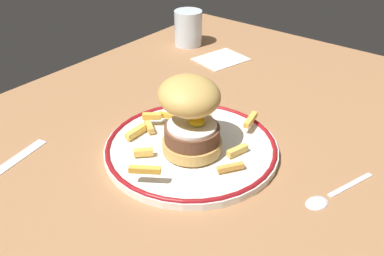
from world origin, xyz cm
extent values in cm
cube|color=#9D6D46|center=(0.00, 0.00, -2.00)|extent=(123.33, 85.61, 4.00)
cylinder|color=white|center=(1.72, -0.15, 0.60)|extent=(27.89, 27.89, 1.20)
torus|color=maroon|center=(1.72, -0.15, 1.20)|extent=(27.49, 27.49, 0.80)
cylinder|color=tan|center=(0.53, -1.09, 2.50)|extent=(9.28, 9.28, 1.80)
cylinder|color=brown|center=(0.53, -1.09, 4.56)|extent=(8.54, 8.54, 2.33)
cylinder|color=white|center=(0.53, -1.09, 5.98)|extent=(7.62, 7.62, 0.50)
ellipsoid|color=yellow|center=(1.12, -1.55, 6.65)|extent=(2.60, 2.60, 1.40)
ellipsoid|color=tan|center=(1.29, 0.06, 10.45)|extent=(11.89, 12.27, 6.36)
cube|color=#ECBC50|center=(4.16, -7.19, 2.07)|extent=(3.83, 1.89, 0.94)
cube|color=#EAB147|center=(11.98, -4.64, 2.98)|extent=(4.67, 1.89, 0.92)
cube|color=#E9AC50|center=(0.91, 8.50, 2.07)|extent=(2.90, 3.68, 0.93)
cube|color=gold|center=(8.99, 6.75, 3.73)|extent=(3.97, 1.61, 0.85)
cube|color=gold|center=(8.38, 9.63, 2.01)|extent=(3.63, 2.33, 0.82)
cube|color=#E8B44C|center=(-5.25, 3.84, 2.09)|extent=(2.83, 2.79, 0.99)
cube|color=gold|center=(2.35, 9.07, 3.08)|extent=(2.73, 3.17, 0.99)
cube|color=gold|center=(8.33, 7.75, 2.00)|extent=(2.53, 2.65, 0.81)
cube|color=gold|center=(-0.17, -8.72, 2.00)|extent=(3.89, 2.93, 0.81)
cube|color=gold|center=(4.48, 7.48, 2.80)|extent=(1.85, 3.32, 0.80)
cube|color=gold|center=(9.84, 3.78, 2.05)|extent=(2.03, 3.98, 0.89)
cube|color=gold|center=(-9.84, -0.99, 3.80)|extent=(3.23, 4.20, 0.88)
cube|color=#EBBA4B|center=(-1.84, 8.86, 2.10)|extent=(4.26, 1.14, 1.00)
cylinder|color=silver|center=(38.48, 30.21, 4.33)|extent=(6.97, 6.97, 8.65)
cylinder|color=silver|center=(38.48, 30.21, 2.41)|extent=(6.41, 6.41, 4.82)
cube|color=silver|center=(-16.75, 20.40, 0.20)|extent=(11.14, 3.97, 0.24)
cube|color=silver|center=(9.53, -23.39, 0.20)|extent=(8.80, 3.58, 0.32)
ellipsoid|color=silver|center=(2.88, -21.20, 0.40)|extent=(4.23, 3.60, 0.90)
cube|color=silver|center=(35.60, 17.96, 0.20)|extent=(13.15, 11.54, 0.40)
camera|label=1|loc=(-42.56, -35.27, 40.10)|focal=40.03mm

